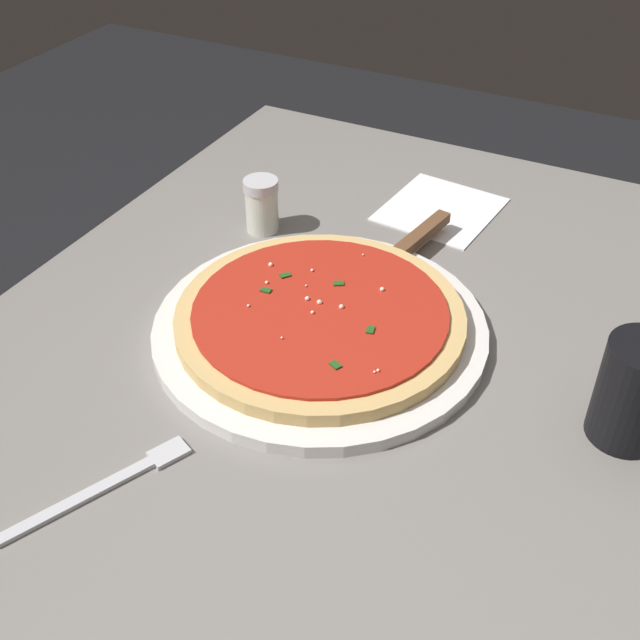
{
  "coord_description": "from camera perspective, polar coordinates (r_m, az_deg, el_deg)",
  "views": [
    {
      "loc": [
        -0.66,
        -0.3,
        1.3
      ],
      "look_at": [
        -0.04,
        0.01,
        0.75
      ],
      "focal_mm": 44.66,
      "sensor_mm": 36.0,
      "label": 1
    }
  ],
  "objects": [
    {
      "name": "restaurant_table",
      "position": [
        1.02,
        1.63,
        -6.21
      ],
      "size": [
        0.98,
        0.78,
        0.73
      ],
      "color": "black",
      "rests_on": "ground_plane"
    },
    {
      "name": "serving_plate",
      "position": [
        0.9,
        -0.0,
        -0.63
      ],
      "size": [
        0.38,
        0.38,
        0.02
      ],
      "primitive_type": "cylinder",
      "color": "white",
      "rests_on": "restaurant_table"
    },
    {
      "name": "pizza",
      "position": [
        0.89,
        -0.0,
        0.24
      ],
      "size": [
        0.32,
        0.32,
        0.02
      ],
      "color": "#DBB26B",
      "rests_on": "serving_plate"
    },
    {
      "name": "pizza_server",
      "position": [
        1.01,
        5.93,
        4.89
      ],
      "size": [
        0.22,
        0.08,
        0.01
      ],
      "color": "silver",
      "rests_on": "serving_plate"
    },
    {
      "name": "cup_tall_drink",
      "position": [
        0.81,
        21.64,
        -4.82
      ],
      "size": [
        0.07,
        0.07,
        0.11
      ],
      "primitive_type": "cylinder",
      "color": "black",
      "rests_on": "restaurant_table"
    },
    {
      "name": "napkin_folded_right",
      "position": [
        1.14,
        8.62,
        7.85
      ],
      "size": [
        0.17,
        0.16,
        0.0
      ],
      "primitive_type": "cube",
      "rotation": [
        0.0,
        0.0,
        -0.1
      ],
      "color": "white",
      "rests_on": "restaurant_table"
    },
    {
      "name": "fork",
      "position": [
        0.77,
        -14.94,
        -11.31
      ],
      "size": [
        0.18,
        0.1,
        0.0
      ],
      "color": "silver",
      "rests_on": "restaurant_table"
    },
    {
      "name": "parmesan_shaker",
      "position": [
        1.07,
        -4.2,
        8.23
      ],
      "size": [
        0.05,
        0.05,
        0.07
      ],
      "color": "silver",
      "rests_on": "restaurant_table"
    }
  ]
}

